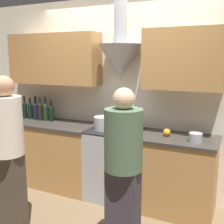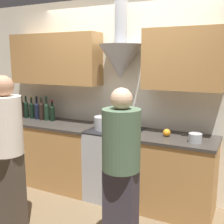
{
  "view_description": "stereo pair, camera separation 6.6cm",
  "coord_description": "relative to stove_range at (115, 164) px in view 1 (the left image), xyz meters",
  "views": [
    {
      "loc": [
        1.44,
        -2.81,
        1.8
      ],
      "look_at": [
        0.0,
        0.24,
        1.16
      ],
      "focal_mm": 45.0,
      "sensor_mm": 36.0,
      "label": 1
    },
    {
      "loc": [
        1.5,
        -2.79,
        1.8
      ],
      "look_at": [
        0.0,
        0.24,
        1.16
      ],
      "focal_mm": 45.0,
      "sensor_mm": 36.0,
      "label": 2
    }
  ],
  "objects": [
    {
      "name": "counter_left",
      "position": [
        -1.02,
        -0.0,
        -0.0
      ],
      "size": [
        1.41,
        0.62,
        0.91
      ],
      "color": "#B27F47",
      "rests_on": "ground_plane"
    },
    {
      "name": "chefs_knife",
      "position": [
        0.93,
        0.12,
        0.46
      ],
      "size": [
        0.24,
        0.06,
        0.01
      ],
      "rotation": [
        0.0,
        0.0,
        0.14
      ],
      "color": "silver",
      "rests_on": "counter_right"
    },
    {
      "name": "stock_pot",
      "position": [
        -0.15,
        -0.03,
        0.54
      ],
      "size": [
        0.26,
        0.26,
        0.17
      ],
      "color": "#A8AAAF",
      "rests_on": "stove_range"
    },
    {
      "name": "orange_fruit",
      "position": [
        0.66,
        -0.0,
        0.5
      ],
      "size": [
        0.09,
        0.09,
        0.09
      ],
      "color": "orange",
      "rests_on": "counter_right"
    },
    {
      "name": "wine_bottle_1",
      "position": [
        -1.55,
        0.07,
        0.59
      ],
      "size": [
        0.07,
        0.07,
        0.34
      ],
      "color": "black",
      "rests_on": "counter_left"
    },
    {
      "name": "person_foreground_left",
      "position": [
        -0.68,
        -1.14,
        0.45
      ],
      "size": [
        0.33,
        0.33,
        1.65
      ],
      "color": "#473D33",
      "rests_on": "ground_plane"
    },
    {
      "name": "ground_plane",
      "position": [
        0.0,
        -0.34,
        -0.46
      ],
      "size": [
        12.0,
        12.0,
        0.0
      ],
      "primitive_type": "plane",
      "color": "brown"
    },
    {
      "name": "stove_range",
      "position": [
        0.0,
        0.0,
        0.0
      ],
      "size": [
        0.66,
        0.6,
        0.91
      ],
      "color": "#A8AAAF",
      "rests_on": "ground_plane"
    },
    {
      "name": "saucepan",
      "position": [
        1.01,
        -0.1,
        0.5
      ],
      "size": [
        0.14,
        0.14,
        0.1
      ],
      "color": "#A8AAAF",
      "rests_on": "counter_right"
    },
    {
      "name": "wine_bottle_2",
      "position": [
        -1.44,
        0.08,
        0.59
      ],
      "size": [
        0.07,
        0.07,
        0.34
      ],
      "color": "black",
      "rests_on": "counter_left"
    },
    {
      "name": "wine_bottle_5",
      "position": [
        -1.16,
        0.07,
        0.59
      ],
      "size": [
        0.08,
        0.08,
        0.36
      ],
      "color": "black",
      "rests_on": "counter_left"
    },
    {
      "name": "counter_right",
      "position": [
        0.78,
        -0.0,
        -0.0
      ],
      "size": [
        0.93,
        0.62,
        0.91
      ],
      "color": "#B27F47",
      "rests_on": "ground_plane"
    },
    {
      "name": "mixing_bowl",
      "position": [
        0.15,
        -0.03,
        0.48
      ],
      "size": [
        0.3,
        0.3,
        0.06
      ],
      "color": "#A8AAAF",
      "rests_on": "stove_range"
    },
    {
      "name": "wine_bottle_3",
      "position": [
        -1.34,
        0.08,
        0.59
      ],
      "size": [
        0.08,
        0.08,
        0.34
      ],
      "color": "black",
      "rests_on": "counter_left"
    },
    {
      "name": "wine_bottle_6",
      "position": [
        -1.06,
        0.08,
        0.58
      ],
      "size": [
        0.08,
        0.08,
        0.3
      ],
      "color": "black",
      "rests_on": "counter_left"
    },
    {
      "name": "wine_bottle_0",
      "position": [
        -1.65,
        0.08,
        0.59
      ],
      "size": [
        0.07,
        0.07,
        0.33
      ],
      "color": "black",
      "rests_on": "counter_left"
    },
    {
      "name": "person_foreground_right",
      "position": [
        0.53,
        -0.99,
        0.4
      ],
      "size": [
        0.34,
        0.34,
        1.57
      ],
      "color": "#38333D",
      "rests_on": "ground_plane"
    },
    {
      "name": "wall_back",
      "position": [
        -0.08,
        0.27,
        1.01
      ],
      "size": [
        8.4,
        0.56,
        2.6
      ],
      "color": "silver",
      "rests_on": "ground_plane"
    },
    {
      "name": "wine_bottle_4",
      "position": [
        -1.25,
        0.06,
        0.6
      ],
      "size": [
        0.08,
        0.08,
        0.34
      ],
      "color": "black",
      "rests_on": "counter_left"
    }
  ]
}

